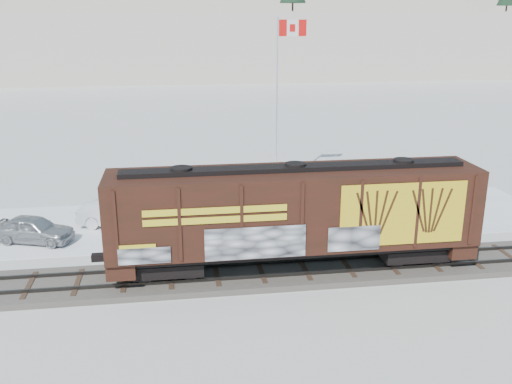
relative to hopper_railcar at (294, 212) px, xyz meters
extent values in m
plane|color=white|center=(-3.49, 0.01, -3.02)|extent=(500.00, 500.00, 0.00)
cube|color=#59544C|center=(-3.49, 0.01, -2.88)|extent=(50.00, 3.40, 0.28)
cube|color=#33302D|center=(-3.49, -0.71, -2.66)|extent=(50.00, 0.10, 0.15)
cube|color=#33302D|center=(-3.49, 0.73, -2.66)|extent=(50.00, 0.10, 0.15)
cube|color=white|center=(-3.49, 7.51, -3.00)|extent=(40.00, 8.00, 0.03)
cube|color=white|center=(-3.49, 95.01, 2.98)|extent=(360.00, 40.00, 12.00)
cube|color=white|center=(-3.49, 125.01, 8.98)|extent=(360.00, 40.00, 24.00)
cube|color=black|center=(-5.58, 0.01, -2.14)|extent=(3.00, 2.00, 0.90)
cube|color=black|center=(5.58, 0.01, -2.14)|extent=(3.00, 2.00, 0.90)
cylinder|color=black|center=(-6.53, -0.77, -2.14)|extent=(0.90, 0.12, 0.90)
cube|color=black|center=(0.00, 0.01, -1.61)|extent=(16.22, 2.40, 0.25)
cube|color=black|center=(0.00, 0.01, 0.20)|extent=(16.22, 3.00, 3.39)
cube|color=black|center=(0.00, 0.01, 2.00)|extent=(14.93, 0.90, 0.20)
cube|color=gold|center=(4.38, -1.53, 0.20)|extent=(5.52, 0.03, 2.74)
cube|color=gold|center=(-3.57, -1.53, 0.55)|extent=(5.84, 0.02, 0.70)
cube|color=silver|center=(-1.95, -1.54, -0.74)|extent=(4.22, 0.03, 1.40)
cylinder|color=silver|center=(1.52, 12.98, -2.92)|extent=(0.90, 0.90, 0.20)
cylinder|color=silver|center=(1.52, 12.98, 2.60)|extent=(0.14, 0.14, 11.24)
cube|color=red|center=(1.87, 12.98, 7.52)|extent=(0.50, 0.07, 1.00)
cube|color=white|center=(2.47, 12.98, 7.52)|extent=(0.70, 0.09, 1.00)
cube|color=red|center=(3.12, 12.98, 7.52)|extent=(0.50, 0.07, 1.00)
imported|color=#A0A3A7|center=(-12.50, 5.71, -2.29)|extent=(4.44, 2.88, 1.41)
imported|color=silver|center=(-8.25, 7.47, -2.23)|extent=(4.82, 2.51, 1.51)
imported|color=black|center=(6.35, 5.86, -2.36)|extent=(4.64, 2.87, 1.26)
camera|label=1|loc=(-5.08, -23.18, 8.24)|focal=40.00mm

